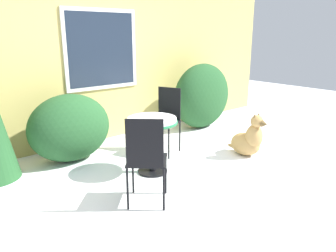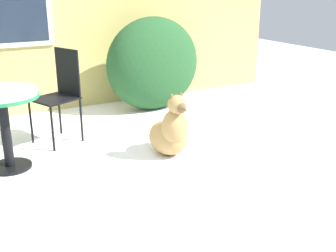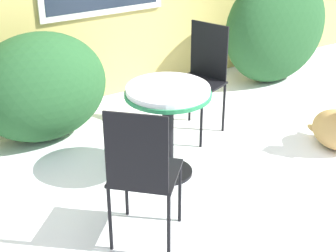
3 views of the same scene
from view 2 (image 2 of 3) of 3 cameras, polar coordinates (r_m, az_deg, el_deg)
name	(u,v)px [view 2 (image 2 of 3)]	position (r m, az deg, el deg)	size (l,w,h in m)	color
ground_plane	(63,179)	(3.91, -14.01, -6.98)	(16.00, 16.00, 0.00)	white
shrub_middle	(153,64)	(5.73, -2.02, 8.39)	(1.32, 0.70, 1.25)	#235128
patio_table	(3,107)	(4.09, -21.50, 2.39)	(0.66, 0.66, 0.76)	black
patio_chair_near_table	(60,91)	(4.69, -14.42, 4.58)	(0.54, 0.54, 1.00)	black
dog	(171,132)	(4.22, 0.35, -0.86)	(0.37, 0.68, 0.68)	tan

